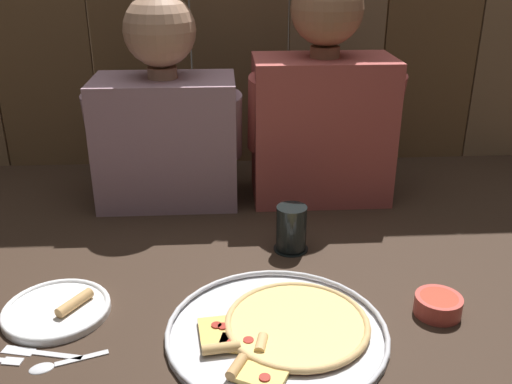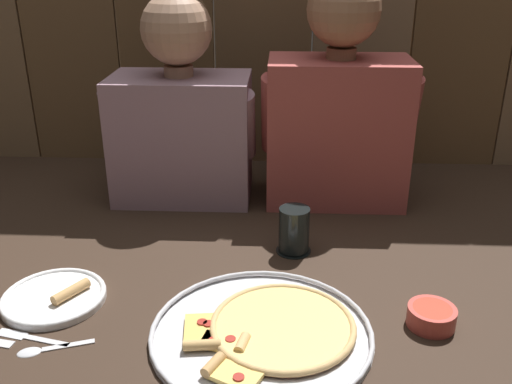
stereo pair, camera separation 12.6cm
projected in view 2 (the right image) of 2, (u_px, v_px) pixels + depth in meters
ground_plane at (249, 284)px, 1.26m from camera, size 3.20×3.20×0.00m
pizza_tray at (268, 330)px, 1.09m from camera, size 0.43×0.43×0.03m
dinner_plate at (55, 297)px, 1.20m from camera, size 0.22×0.22×0.03m
drinking_glass at (294, 231)px, 1.37m from camera, size 0.09×0.09×0.11m
dipping_bowl at (432, 316)px, 1.11m from camera, size 0.10×0.10×0.04m
table_knife at (32, 338)px, 1.08m from camera, size 0.15×0.05×0.01m
table_spoon at (42, 349)px, 1.05m from camera, size 0.14×0.06×0.01m
diner_left at (181, 109)px, 1.60m from camera, size 0.43×0.23×0.59m
diner_right at (339, 100)px, 1.57m from camera, size 0.42×0.22×0.64m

